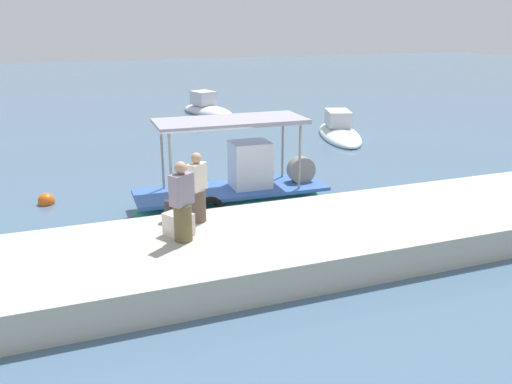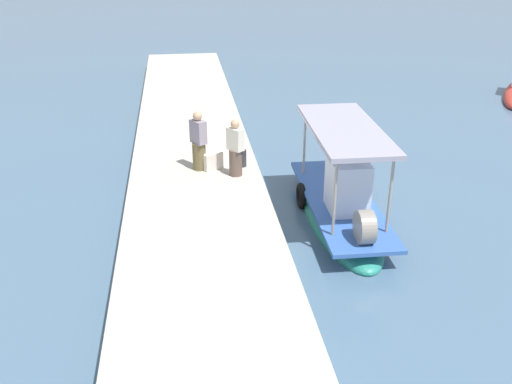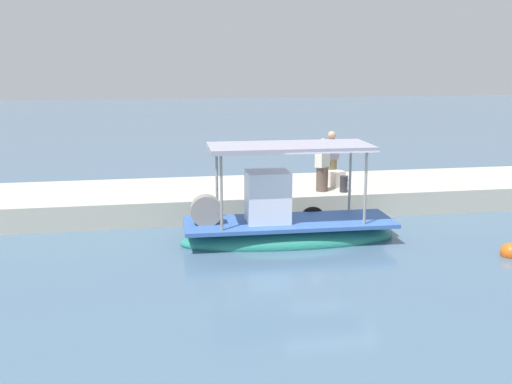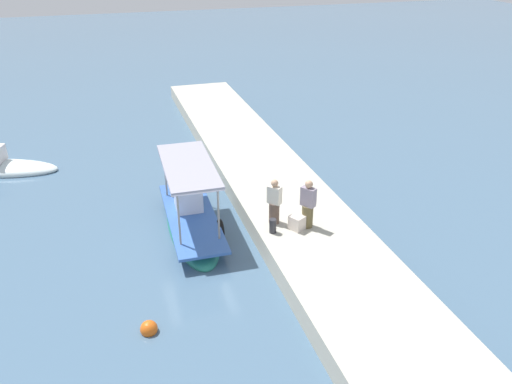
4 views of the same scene
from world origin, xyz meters
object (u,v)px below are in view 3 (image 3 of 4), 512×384
cargo_crate (334,178)px  marker_buoy (510,252)px  fisherman_by_crate (322,167)px  fisherman_near_bollard (331,160)px  mooring_bollard (344,184)px  main_fishing_boat (285,225)px

cargo_crate → marker_buoy: (-2.80, 5.42, -0.88)m
fisherman_by_crate → marker_buoy: bearing=125.6°
fisherman_near_bollard → fisherman_by_crate: bearing=59.6°
marker_buoy → fisherman_by_crate: bearing=-54.4°
fisherman_by_crate → fisherman_near_bollard: bearing=-120.4°
mooring_bollard → cargo_crate: bearing=-89.4°
cargo_crate → mooring_bollard: bearing=90.6°
fisherman_near_bollard → mooring_bollard: bearing=91.7°
main_fishing_boat → mooring_bollard: size_ratio=11.46×
fisherman_near_bollard → cargo_crate: 0.63m
main_fishing_boat → fisherman_by_crate: main_fishing_boat is taller
main_fishing_boat → marker_buoy: 5.60m
fisherman_by_crate → marker_buoy: fisherman_by_crate is taller
fisherman_by_crate → mooring_bollard: size_ratio=3.25×
mooring_bollard → marker_buoy: (-2.79, 4.50, -0.88)m
cargo_crate → marker_buoy: size_ratio=1.19×
main_fishing_boat → mooring_bollard: main_fishing_boat is taller
cargo_crate → marker_buoy: cargo_crate is taller
main_fishing_boat → cargo_crate: (-2.36, -3.26, 0.53)m
cargo_crate → marker_buoy: bearing=117.3°
mooring_bollard → marker_buoy: mooring_bollard is taller
main_fishing_boat → mooring_bollard: 3.37m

